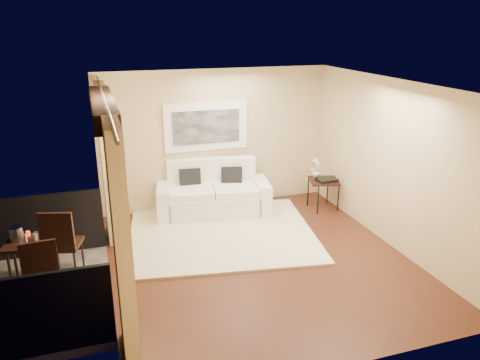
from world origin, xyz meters
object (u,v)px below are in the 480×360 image
side_table (324,183)px  bistro_table (28,247)px  balcony_chair_far (60,239)px  sofa (213,195)px  balcony_chair_near (41,276)px  ice_bucket (16,234)px  orchid (316,168)px

side_table → bistro_table: bistro_table is taller
bistro_table → balcony_chair_far: 0.43m
side_table → balcony_chair_far: balcony_chair_far is taller
sofa → balcony_chair_near: size_ratio=2.24×
balcony_chair_far → ice_bucket: 0.57m
sofa → ice_bucket: sofa is taller
bistro_table → balcony_chair_far: size_ratio=0.62×
side_table → sofa: bearing=167.6°
orchid → balcony_chair_far: (-4.66, -1.37, -0.20)m
sofa → balcony_chair_near: bearing=-128.1°
bistro_table → orchid: bearing=15.2°
orchid → balcony_chair_near: size_ratio=0.46×
side_table → orchid: bearing=139.8°
sofa → balcony_chair_near: (-2.87, -2.62, 0.22)m
side_table → ice_bucket: (-5.34, -1.21, 0.23)m
side_table → bistro_table: size_ratio=1.01×
sofa → bistro_table: sofa is taller
side_table → ice_bucket: ice_bucket is taller
ice_bucket → balcony_chair_far: bearing=-5.4°
orchid → ice_bucket: size_ratio=2.31×
bistro_table → ice_bucket: (-0.13, 0.06, 0.18)m
sofa → orchid: orchid is taller
sofa → side_table: size_ratio=3.34×
sofa → balcony_chair_near: sofa is taller
bistro_table → balcony_chair_near: size_ratio=0.67×
orchid → balcony_chair_near: bearing=-155.0°
sofa → bistro_table: bearing=-141.2°
ice_bucket → bistro_table: bearing=-26.9°
sofa → balcony_chair_far: (-2.67, -1.73, 0.26)m
sofa → orchid: 2.08m
balcony_chair_near → ice_bucket: 1.03m
bistro_table → sofa: bearing=29.3°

